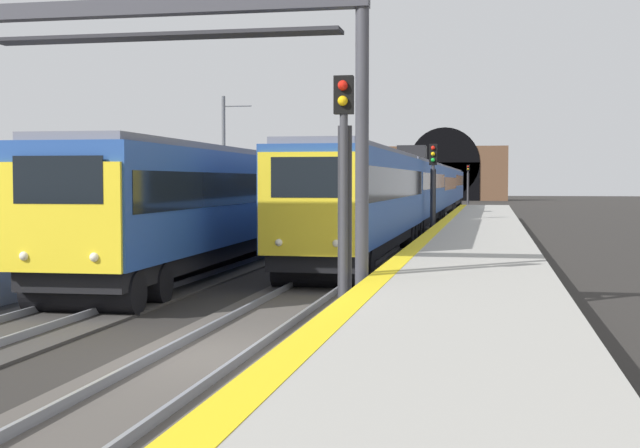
{
  "coord_description": "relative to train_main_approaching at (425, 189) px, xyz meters",
  "views": [
    {
      "loc": [
        -13.89,
        -4.67,
        3.01
      ],
      "look_at": [
        13.93,
        0.82,
        1.59
      ],
      "focal_mm": 48.99,
      "sensor_mm": 36.0,
      "label": 1
    }
  ],
  "objects": [
    {
      "name": "ground_plane",
      "position": [
        -47.91,
        -0.0,
        -2.4
      ],
      "size": [
        320.0,
        320.0,
        0.0
      ],
      "primitive_type": "plane",
      "color": "#282623"
    },
    {
      "name": "platform_right",
      "position": [
        -47.91,
        -4.11,
        -1.86
      ],
      "size": [
        112.0,
        3.74,
        1.08
      ],
      "primitive_type": "cube",
      "color": "#9E9B93",
      "rests_on": "ground_plane"
    },
    {
      "name": "platform_right_edge_strip",
      "position": [
        -47.91,
        -2.49,
        -1.32
      ],
      "size": [
        112.0,
        0.5,
        0.01
      ],
      "primitive_type": "cube",
      "color": "yellow",
      "rests_on": "platform_right"
    },
    {
      "name": "track_main_line",
      "position": [
        -47.91,
        -0.0,
        -2.36
      ],
      "size": [
        160.0,
        2.77,
        0.21
      ],
      "color": "#4C4742",
      "rests_on": "ground_plane"
    },
    {
      "name": "train_main_approaching",
      "position": [
        0.0,
        0.0,
        0.0
      ],
      "size": [
        79.39,
        2.86,
        5.07
      ],
      "rotation": [
        0.0,
        0.0,
        3.14
      ],
      "color": "#264C99",
      "rests_on": "ground_plane"
    },
    {
      "name": "train_adjacent_platform",
      "position": [
        -23.75,
        4.59,
        -0.06
      ],
      "size": [
        42.67,
        3.48,
        4.07
      ],
      "rotation": [
        0.0,
        0.0,
        3.17
      ],
      "color": "#264C99",
      "rests_on": "ground_plane"
    },
    {
      "name": "railway_signal_near",
      "position": [
        -44.77,
        -1.79,
        0.57
      ],
      "size": [
        0.39,
        0.38,
        5.06
      ],
      "rotation": [
        0.0,
        0.0,
        3.14
      ],
      "color": "#38383D",
      "rests_on": "ground_plane"
    },
    {
      "name": "railway_signal_mid",
      "position": [
        -18.26,
        -1.79,
        0.54
      ],
      "size": [
        0.39,
        0.38,
        4.82
      ],
      "rotation": [
        0.0,
        0.0,
        3.14
      ],
      "color": "#38383D",
      "rests_on": "ground_plane"
    },
    {
      "name": "railway_signal_far",
      "position": [
        45.87,
        -1.79,
        0.48
      ],
      "size": [
        0.39,
        0.38,
        4.89
      ],
      "rotation": [
        0.0,
        0.0,
        3.14
      ],
      "color": "#38383D",
      "rests_on": "ground_plane"
    },
    {
      "name": "overhead_signal_gantry",
      "position": [
        -43.95,
        2.29,
        2.85
      ],
      "size": [
        0.7,
        8.94,
        6.89
      ],
      "color": "#3F3F47",
      "rests_on": "ground_plane"
    },
    {
      "name": "tunnel_portal",
      "position": [
        70.24,
        2.29,
        1.69
      ],
      "size": [
        2.79,
        18.55,
        10.87
      ],
      "color": "brown",
      "rests_on": "ground_plane"
    },
    {
      "name": "catenary_mast_near",
      "position": [
        -12.06,
        10.94,
        1.69
      ],
      "size": [
        0.22,
        1.82,
        7.99
      ],
      "color": "#595B60",
      "rests_on": "ground_plane"
    }
  ]
}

